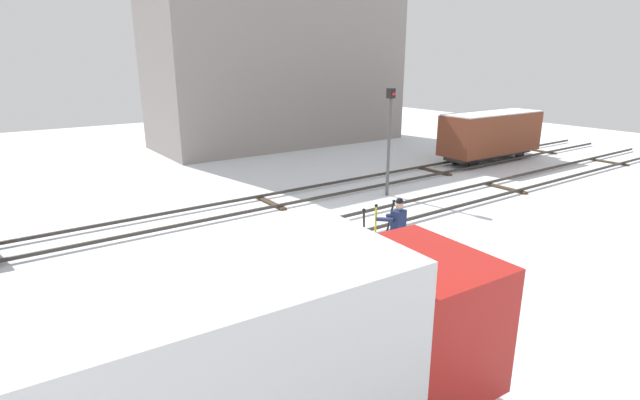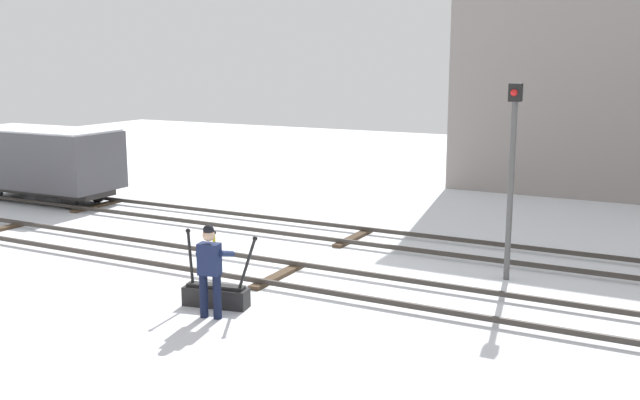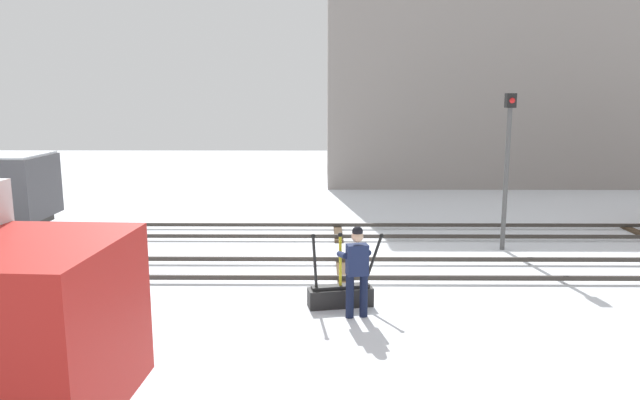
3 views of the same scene
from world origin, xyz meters
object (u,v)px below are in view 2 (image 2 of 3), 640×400
rail_worker (210,266)px  switch_lever_frame (216,294)px  freight_car_near_switch (43,160)px  signal_post (512,162)px

rail_worker → switch_lever_frame: bearing=106.4°
rail_worker → freight_car_near_switch: size_ratio=0.34×
switch_lever_frame → freight_car_near_switch: (-10.89, 5.81, 1.11)m
freight_car_near_switch → switch_lever_frame: bearing=-29.1°
signal_post → freight_car_near_switch: 15.39m
switch_lever_frame → freight_car_near_switch: 12.39m
switch_lever_frame → rail_worker: bearing=-73.6°
rail_worker → freight_car_near_switch: (-11.16, 6.34, 0.40)m
switch_lever_frame → freight_car_near_switch: freight_car_near_switch is taller
rail_worker → freight_car_near_switch: 12.84m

